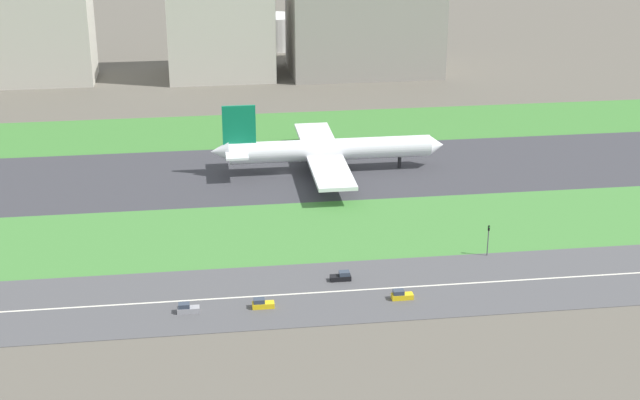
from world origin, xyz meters
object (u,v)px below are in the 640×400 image
Objects in this scene: terminal_building at (9,16)px; car_6 at (342,277)px; car_4 at (187,309)px; car_2 at (262,304)px; traffic_light at (488,238)px; airliner at (324,150)px; office_tower at (364,16)px; car_0 at (401,295)px; fuel_tank_west at (276,32)px; hangar_building at (220,21)px.

car_6 is at bearing -62.30° from terminal_building.
car_4 and car_2 have the same top height.
traffic_light is 0.12× the size of terminal_building.
traffic_light is (66.51, 17.99, 3.37)m from car_4.
car_6 is 1.00× the size of car_2.
airliner reaches higher than car_6.
airliner is 119.14m from office_tower.
car_4 and car_0 have the same top height.
fuel_tank_west is at bearing 123.94° from office_tower.
hangar_building is at bearing -81.37° from car_0.
car_4 is at bearing 0.00° from car_2.
office_tower is (26.08, 192.00, 20.68)m from car_0.
airliner is 14.77× the size of car_0.
terminal_building reaches higher than hangar_building.
car_0 is (10.69, -10.00, 0.00)m from car_6.
terminal_building is at bearing 117.70° from car_6.
car_6 is 35.26m from traffic_light.
car_4 is 0.61× the size of traffic_light.
airliner is at bearing -116.03° from car_4.
hangar_building is at bearing -118.99° from fuel_tank_west.
car_4 is 14.79m from car_2.
car_6 is (32.34, 10.00, 0.00)m from car_4.
car_4 is 203.56m from terminal_building.
hangar_building reaches higher than car_2.
airliner is 14.77× the size of car_2.
car_2 is 200.60m from office_tower.
office_tower reaches higher than hangar_building.
traffic_light is 182.54m from hangar_building.
car_4 and car_6 have the same top height.
office_tower is at bearing -105.80° from car_2.
car_2 is 0.61× the size of traffic_light.
airliner is 1.10× the size of terminal_building.
hangar_building is (77.12, 0.00, -4.08)m from terminal_building.
car_0 is at bearing -142.54° from traffic_light.
traffic_light is 174.88m from office_tower.
hangar_building reaches higher than car_6.
traffic_light is at bearing -90.85° from office_tower.
car_6 is 0.07× the size of terminal_building.
car_2 is at bearing -95.79° from fuel_tank_west.
car_0 is (43.03, 0.00, 0.00)m from car_4.
office_tower is at bearing 89.15° from traffic_light.
car_6 is at bearing -162.82° from car_4.
terminal_building reaches higher than car_2.
hangar_building is (13.88, 192.00, 19.91)m from car_4.
fuel_tank_west is (-30.28, 45.00, -14.50)m from office_tower.
car_2 is (14.79, 0.00, 0.00)m from car_4.
office_tower is (36.77, 182.00, 20.68)m from car_6.
hangar_building is at bearing -94.14° from car_4.
airliner is 86.97m from car_4.
office_tower is 56.14m from fuel_tank_west.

